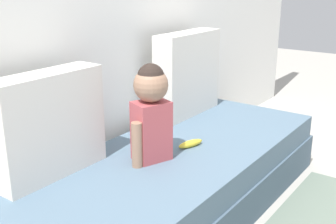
{
  "coord_description": "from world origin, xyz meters",
  "views": [
    {
      "loc": [
        -1.8,
        -1.25,
        1.32
      ],
      "look_at": [
        -0.09,
        0.0,
        0.64
      ],
      "focal_mm": 44.96,
      "sensor_mm": 36.0,
      "label": 1
    }
  ],
  "objects_px": {
    "couch": "(177,182)",
    "toddler": "(151,109)",
    "throw_pillow_right": "(188,74)",
    "throw_pillow_left": "(49,125)",
    "banana": "(191,144)"
  },
  "relations": [
    {
      "from": "couch",
      "to": "toddler",
      "type": "distance_m",
      "value": 0.51
    },
    {
      "from": "couch",
      "to": "throw_pillow_right",
      "type": "distance_m",
      "value": 0.84
    },
    {
      "from": "throw_pillow_left",
      "to": "toddler",
      "type": "height_order",
      "value": "toddler"
    },
    {
      "from": "couch",
      "to": "toddler",
      "type": "xyz_separation_m",
      "value": [
        -0.17,
        0.04,
        0.48
      ]
    },
    {
      "from": "couch",
      "to": "throw_pillow_left",
      "type": "relative_size",
      "value": 3.77
    },
    {
      "from": "throw_pillow_right",
      "to": "banana",
      "type": "height_order",
      "value": "throw_pillow_right"
    },
    {
      "from": "throw_pillow_right",
      "to": "toddler",
      "type": "height_order",
      "value": "throw_pillow_right"
    },
    {
      "from": "throw_pillow_left",
      "to": "toddler",
      "type": "relative_size",
      "value": 1.11
    },
    {
      "from": "toddler",
      "to": "couch",
      "type": "bearing_deg",
      "value": -14.39
    },
    {
      "from": "throw_pillow_right",
      "to": "couch",
      "type": "bearing_deg",
      "value": -151.11
    },
    {
      "from": "couch",
      "to": "toddler",
      "type": "height_order",
      "value": "toddler"
    },
    {
      "from": "couch",
      "to": "throw_pillow_left",
      "type": "height_order",
      "value": "throw_pillow_left"
    },
    {
      "from": "couch",
      "to": "throw_pillow_right",
      "type": "relative_size",
      "value": 3.66
    },
    {
      "from": "toddler",
      "to": "banana",
      "type": "relative_size",
      "value": 3.06
    },
    {
      "from": "throw_pillow_left",
      "to": "toddler",
      "type": "distance_m",
      "value": 0.51
    }
  ]
}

